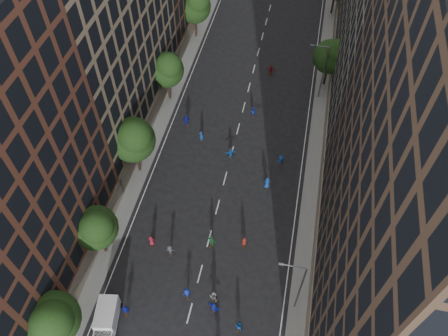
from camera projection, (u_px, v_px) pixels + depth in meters
name	position (u px, v px, depth m)	size (l,w,h in m)	color
ground	(243.00, 109.00, 64.24)	(240.00, 240.00, 0.00)	black
sidewalk_left	(178.00, 66.00, 70.28)	(4.00, 105.00, 0.15)	slate
sidewalk_right	(329.00, 87.00, 67.19)	(4.00, 105.00, 0.15)	slate
bldg_left_b	(79.00, 8.00, 50.31)	(14.00, 26.00, 34.00)	#816D54
bldg_right_a	(442.00, 201.00, 32.51)	(14.00, 30.00, 36.00)	#4C3628
bldg_right_b	(413.00, 8.00, 51.29)	(14.00, 28.00, 33.00)	#6B6458
tree_left_0	(52.00, 320.00, 39.05)	(5.20, 5.20, 8.83)	black
tree_left_1	(96.00, 227.00, 45.44)	(4.80, 4.80, 8.21)	black
tree_left_2	(133.00, 139.00, 52.07)	(5.60, 5.60, 9.45)	black
tree_left_3	(167.00, 69.00, 61.01)	(5.00, 5.00, 8.58)	black
tree_left_4	(195.00, 5.00, 70.49)	(5.40, 5.40, 9.08)	black
tree_right_a	(332.00, 56.00, 63.13)	(5.00, 5.00, 8.39)	black
streetlamp_near	(299.00, 286.00, 41.87)	(2.64, 0.22, 9.06)	#595B60
streetlamp_far	(323.00, 70.00, 61.89)	(2.64, 0.22, 9.06)	#595B60
cargo_van	(106.00, 319.00, 43.78)	(2.83, 4.77, 2.39)	silver
skater_2	(239.00, 326.00, 43.83)	(0.78, 0.61, 1.60)	#124193
skater_3	(187.00, 293.00, 45.97)	(1.01, 0.58, 1.56)	#13269D
skater_4	(125.00, 310.00, 44.80)	(0.99, 0.41, 1.68)	#1521B0
skater_5	(214.00, 307.00, 44.98)	(1.54, 0.49, 1.67)	#1626B8
skater_6	(151.00, 241.00, 49.86)	(0.75, 0.49, 1.53)	maroon
skater_7	(244.00, 242.00, 49.60)	(0.65, 0.42, 1.77)	maroon
skater_8	(213.00, 296.00, 45.64)	(0.86, 0.67, 1.78)	#BBBBB6
skater_9	(170.00, 250.00, 49.06)	(1.05, 0.61, 1.63)	#3B3B40
skater_10	(212.00, 241.00, 49.60)	(1.12, 0.47, 1.92)	#1F6930
skater_11	(231.00, 154.00, 57.89)	(1.52, 0.48, 1.64)	blue
skater_12	(267.00, 183.00, 54.80)	(0.87, 0.56, 1.77)	#123E92
skater_13	(201.00, 136.00, 59.70)	(0.64, 0.42, 1.76)	#114191
skater_14	(253.00, 112.00, 62.84)	(0.76, 0.59, 1.56)	#162FB7
skater_15	(281.00, 160.00, 57.16)	(1.06, 0.61, 1.63)	#123B96
skater_16	(186.00, 121.00, 61.52)	(1.10, 0.46, 1.87)	#13169E
skater_17	(271.00, 70.00, 68.56)	(1.46, 0.46, 1.57)	maroon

